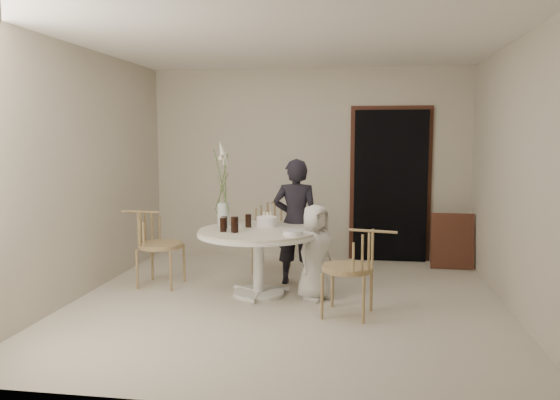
# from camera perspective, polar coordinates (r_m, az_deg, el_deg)

# --- Properties ---
(ground) EXTENTS (4.50, 4.50, 0.00)m
(ground) POSITION_cam_1_polar(r_m,az_deg,el_deg) (5.83, 0.74, -10.69)
(ground) COLOR beige
(ground) RESTS_ON ground
(room_shell) EXTENTS (4.50, 4.50, 4.50)m
(room_shell) POSITION_cam_1_polar(r_m,az_deg,el_deg) (5.57, 0.76, 5.44)
(room_shell) COLOR white
(room_shell) RESTS_ON ground
(doorway) EXTENTS (1.00, 0.10, 2.10)m
(doorway) POSITION_cam_1_polar(r_m,az_deg,el_deg) (7.74, 11.45, 1.43)
(doorway) COLOR black
(doorway) RESTS_ON ground
(door_trim) EXTENTS (1.12, 0.03, 2.22)m
(door_trim) POSITION_cam_1_polar(r_m,az_deg,el_deg) (7.78, 11.45, 1.89)
(door_trim) COLOR #58271E
(door_trim) RESTS_ON ground
(table) EXTENTS (1.33, 1.33, 0.73)m
(table) POSITION_cam_1_polar(r_m,az_deg,el_deg) (5.98, -2.26, -4.17)
(table) COLOR white
(table) RESTS_ON ground
(picture_frame) EXTENTS (0.55, 0.17, 0.73)m
(picture_frame) POSITION_cam_1_polar(r_m,az_deg,el_deg) (7.56, 17.54, -4.11)
(picture_frame) COLOR #58271E
(picture_frame) RESTS_ON ground
(chair_far) EXTENTS (0.52, 0.55, 0.90)m
(chair_far) POSITION_cam_1_polar(r_m,az_deg,el_deg) (7.17, -0.72, -2.59)
(chair_far) COLOR tan
(chair_far) RESTS_ON ground
(chair_right) EXTENTS (0.57, 0.54, 0.87)m
(chair_right) POSITION_cam_1_polar(r_m,az_deg,el_deg) (5.32, 8.37, -6.20)
(chair_right) COLOR tan
(chair_right) RESTS_ON ground
(chair_left) EXTENTS (0.55, 0.51, 0.89)m
(chair_left) POSITION_cam_1_polar(r_m,az_deg,el_deg) (6.55, -13.39, -3.76)
(chair_left) COLOR tan
(chair_left) RESTS_ON ground
(girl) EXTENTS (0.54, 0.36, 1.48)m
(girl) POSITION_cam_1_polar(r_m,az_deg,el_deg) (6.41, 1.67, -2.29)
(girl) COLOR black
(girl) RESTS_ON ground
(boy) EXTENTS (0.55, 0.60, 1.02)m
(boy) POSITION_cam_1_polar(r_m,az_deg,el_deg) (5.85, 3.70, -5.45)
(boy) COLOR silver
(boy) RESTS_ON ground
(birthday_cake) EXTENTS (0.23, 0.23, 0.16)m
(birthday_cake) POSITION_cam_1_polar(r_m,az_deg,el_deg) (6.14, -1.38, -2.26)
(birthday_cake) COLOR white
(birthday_cake) RESTS_ON table
(cola_tumbler_a) EXTENTS (0.08, 0.08, 0.15)m
(cola_tumbler_a) POSITION_cam_1_polar(r_m,az_deg,el_deg) (5.83, -5.95, -2.57)
(cola_tumbler_a) COLOR black
(cola_tumbler_a) RESTS_ON table
(cola_tumbler_b) EXTENTS (0.09, 0.09, 0.17)m
(cola_tumbler_b) POSITION_cam_1_polar(r_m,az_deg,el_deg) (5.78, -4.76, -2.57)
(cola_tumbler_b) COLOR black
(cola_tumbler_b) RESTS_ON table
(cola_tumbler_c) EXTENTS (0.08, 0.08, 0.14)m
(cola_tumbler_c) POSITION_cam_1_polar(r_m,az_deg,el_deg) (6.03, -5.83, -2.34)
(cola_tumbler_c) COLOR black
(cola_tumbler_c) RESTS_ON table
(cola_tumbler_d) EXTENTS (0.07, 0.07, 0.15)m
(cola_tumbler_d) POSITION_cam_1_polar(r_m,az_deg,el_deg) (6.10, -3.33, -2.17)
(cola_tumbler_d) COLOR black
(cola_tumbler_d) RESTS_ON table
(plate_stack) EXTENTS (0.24, 0.24, 0.05)m
(plate_stack) POSITION_cam_1_polar(r_m,az_deg,el_deg) (5.59, 1.38, -3.46)
(plate_stack) COLOR white
(plate_stack) RESTS_ON table
(flower_vase) EXTENTS (0.14, 0.14, 0.96)m
(flower_vase) POSITION_cam_1_polar(r_m,az_deg,el_deg) (6.23, -5.95, 0.46)
(flower_vase) COLOR silver
(flower_vase) RESTS_ON table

